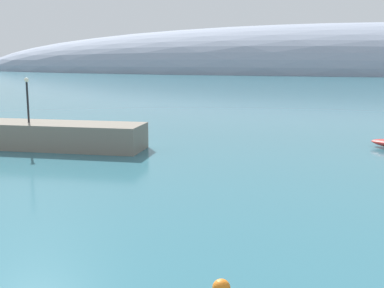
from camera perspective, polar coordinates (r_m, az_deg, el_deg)
breakwater_rocks at (r=43.58m, az=-21.08°, el=1.11°), size 24.14×4.90×2.04m
distant_ridge at (r=215.45m, az=19.58°, el=7.64°), size 351.76×72.82×39.75m
mooring_buoy_orange at (r=16.03m, az=3.37°, el=-16.11°), size 0.57×0.57×0.57m
harbor_lamp_post at (r=41.57m, az=-18.30°, el=5.41°), size 0.36×0.36×3.56m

